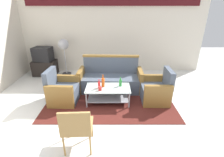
% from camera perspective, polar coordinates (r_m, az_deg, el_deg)
% --- Properties ---
extents(ground_plane, '(14.00, 14.00, 0.00)m').
position_cam_1_polar(ground_plane, '(3.74, 0.12, -13.30)').
color(ground_plane, white).
extents(wall_back, '(6.52, 0.19, 2.80)m').
position_cam_1_polar(wall_back, '(6.10, -0.02, 16.21)').
color(wall_back, silver).
rests_on(wall_back, ground).
extents(rug, '(3.20, 2.03, 0.01)m').
position_cam_1_polar(rug, '(4.37, -0.98, -7.27)').
color(rug, '#511E19').
rests_on(rug, ground).
extents(couch, '(1.82, 0.79, 0.96)m').
position_cam_1_polar(couch, '(4.78, -0.67, -0.28)').
color(couch, '#4C5666').
rests_on(couch, rug).
extents(armchair_left, '(0.73, 0.79, 0.85)m').
position_cam_1_polar(armchair_left, '(4.36, -16.88, -4.24)').
color(armchair_left, '#4C5666').
rests_on(armchair_left, rug).
extents(armchair_right, '(0.71, 0.77, 0.85)m').
position_cam_1_polar(armchair_right, '(4.35, 14.88, -4.05)').
color(armchair_right, '#4C5666').
rests_on(armchair_right, rug).
extents(coffee_table, '(1.10, 0.60, 0.40)m').
position_cam_1_polar(coffee_table, '(4.14, -1.55, -4.89)').
color(coffee_table, silver).
rests_on(coffee_table, rug).
extents(bottle_green, '(0.07, 0.07, 0.23)m').
position_cam_1_polar(bottle_green, '(4.13, 2.79, -1.46)').
color(bottle_green, '#2D8C38').
rests_on(bottle_green, coffee_table).
extents(bottle_red, '(0.06, 0.06, 0.24)m').
position_cam_1_polar(bottle_red, '(4.02, -4.64, -2.24)').
color(bottle_red, red).
rests_on(bottle_red, coffee_table).
extents(bottle_orange, '(0.08, 0.08, 0.32)m').
position_cam_1_polar(bottle_orange, '(4.08, -3.28, -1.28)').
color(bottle_orange, '#D85919').
rests_on(bottle_orange, coffee_table).
extents(cup, '(0.08, 0.08, 0.10)m').
position_cam_1_polar(cup, '(3.93, -4.33, -3.48)').
color(cup, red).
rests_on(cup, coffee_table).
extents(tv_stand, '(0.80, 0.50, 0.52)m').
position_cam_1_polar(tv_stand, '(6.36, -22.33, 3.47)').
color(tv_stand, black).
rests_on(tv_stand, ground).
extents(television, '(0.65, 0.51, 0.48)m').
position_cam_1_polar(television, '(6.22, -23.01, 7.81)').
color(television, black).
rests_on(television, tv_stand).
extents(pedestal_fan, '(0.36, 0.36, 1.27)m').
position_cam_1_polar(pedestal_fan, '(5.97, -16.60, 10.60)').
color(pedestal_fan, '#2D2D33').
rests_on(pedestal_fan, ground).
extents(wicker_chair, '(0.50, 0.50, 0.84)m').
position_cam_1_polar(wicker_chair, '(2.78, -12.27, -15.82)').
color(wicker_chair, '#AD844C').
rests_on(wicker_chair, ground).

